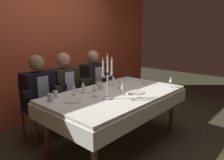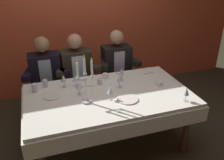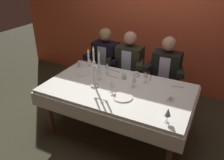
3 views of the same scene
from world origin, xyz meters
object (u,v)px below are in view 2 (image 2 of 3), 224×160
(dining_table, at_px, (108,102))
(water_tumbler_1, at_px, (35,88))
(candelabra, at_px, (86,84))
(wine_glass_0, at_px, (79,85))
(wine_glass_3, at_px, (122,72))
(dinner_plate_1, at_px, (53,96))
(wine_glass_1, at_px, (186,92))
(seated_diner_2, at_px, (116,63))
(wine_glass_4, at_px, (120,79))
(water_tumbler_0, at_px, (100,81))
(coffee_cup_1, at_px, (105,76))
(water_tumbler_2, at_px, (45,83))
(seated_diner_0, at_px, (45,72))
(wine_glass_6, at_px, (110,90))
(coffee_cup_0, at_px, (159,83))
(wine_glass_2, at_px, (76,78))
(seated_diner_1, at_px, (76,68))
(wine_glass_5, at_px, (63,79))

(dining_table, distance_m, water_tumbler_1, 0.89)
(candelabra, bearing_deg, wine_glass_0, 101.17)
(wine_glass_3, bearing_deg, dining_table, -133.05)
(candelabra, height_order, dinner_plate_1, candelabra)
(wine_glass_1, bearing_deg, seated_diner_2, 104.78)
(wine_glass_4, bearing_deg, dining_table, -148.61)
(water_tumbler_0, relative_size, water_tumbler_1, 0.83)
(coffee_cup_1, bearing_deg, wine_glass_0, -141.26)
(candelabra, distance_m, wine_glass_0, 0.22)
(water_tumbler_2, bearing_deg, water_tumbler_1, -146.61)
(wine_glass_0, distance_m, water_tumbler_2, 0.49)
(water_tumbler_1, bearing_deg, seated_diner_2, 24.74)
(seated_diner_0, distance_m, seated_diner_2, 1.06)
(wine_glass_6, relative_size, water_tumbler_0, 2.11)
(wine_glass_1, height_order, coffee_cup_0, wine_glass_1)
(dining_table, distance_m, wine_glass_6, 0.27)
(wine_glass_0, relative_size, water_tumbler_1, 1.74)
(wine_glass_4, bearing_deg, dinner_plate_1, 177.61)
(candelabra, bearing_deg, dinner_plate_1, 143.53)
(wine_glass_2, relative_size, wine_glass_3, 1.00)
(wine_glass_1, bearing_deg, wine_glass_6, 159.55)
(dining_table, height_order, wine_glass_3, wine_glass_3)
(dinner_plate_1, relative_size, wine_glass_4, 1.31)
(water_tumbler_0, bearing_deg, water_tumbler_1, 175.08)
(seated_diner_1, bearing_deg, wine_glass_3, -51.23)
(dining_table, height_order, coffee_cup_0, coffee_cup_0)
(wine_glass_2, distance_m, seated_diner_1, 0.60)
(wine_glass_4, relative_size, seated_diner_2, 0.13)
(wine_glass_3, distance_m, wine_glass_4, 0.20)
(water_tumbler_0, bearing_deg, wine_glass_4, -35.65)
(wine_glass_5, relative_size, water_tumbler_1, 1.74)
(water_tumbler_0, xyz_separation_m, water_tumbler_2, (-0.65, 0.15, 0.01))
(wine_glass_5, bearing_deg, wine_glass_2, -7.42)
(wine_glass_2, bearing_deg, wine_glass_4, -21.71)
(wine_glass_1, xyz_separation_m, wine_glass_4, (-0.57, 0.53, 0.00))
(wine_glass_2, relative_size, water_tumbler_0, 2.11)
(wine_glass_3, height_order, water_tumbler_2, wine_glass_3)
(dinner_plate_1, height_order, water_tumbler_0, water_tumbler_0)
(wine_glass_4, relative_size, wine_glass_6, 1.00)
(water_tumbler_0, relative_size, seated_diner_2, 0.06)
(wine_glass_5, xyz_separation_m, seated_diner_0, (-0.19, 0.56, -0.12))
(dinner_plate_1, height_order, water_tumbler_2, water_tumbler_2)
(seated_diner_2, bearing_deg, water_tumbler_0, -125.06)
(wine_glass_5, xyz_separation_m, coffee_cup_0, (1.12, -0.32, -0.09))
(candelabra, xyz_separation_m, wine_glass_4, (0.46, 0.22, -0.10))
(wine_glass_6, height_order, water_tumbler_0, wine_glass_6)
(wine_glass_3, relative_size, wine_glass_6, 1.00)
(wine_glass_0, distance_m, wine_glass_1, 1.19)
(wine_glass_4, bearing_deg, candelabra, -155.04)
(candelabra, height_order, wine_glass_4, candelabra)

